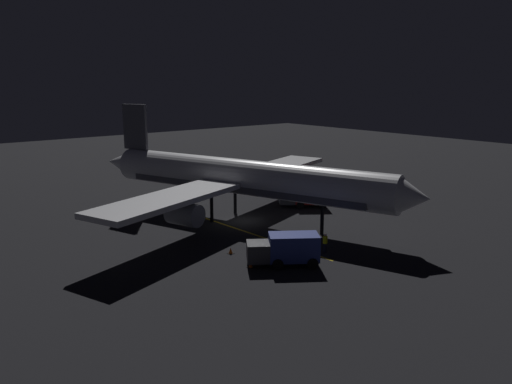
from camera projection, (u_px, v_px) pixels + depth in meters
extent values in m
cube|color=black|center=(244.00, 222.00, 53.02)|extent=(180.00, 180.00, 0.20)
cube|color=gold|center=(251.00, 233.00, 48.57)|extent=(1.28, 20.56, 0.01)
cylinder|color=white|center=(244.00, 177.00, 51.96)|extent=(14.15, 32.27, 3.69)
cube|color=#4C4C56|center=(244.00, 187.00, 52.18)|extent=(12.38, 27.55, 0.66)
cone|color=white|center=(413.00, 197.00, 42.97)|extent=(4.38, 3.96, 3.61)
cone|color=white|center=(121.00, 163.00, 61.23)|extent=(4.57, 5.26, 3.32)
cube|color=#4C4C56|center=(135.00, 127.00, 58.88)|extent=(1.51, 3.52, 5.34)
cube|color=white|center=(277.00, 167.00, 61.27)|extent=(17.09, 9.87, 0.50)
cylinder|color=slate|center=(282.00, 180.00, 60.28)|extent=(3.02, 3.71, 2.10)
cube|color=white|center=(168.00, 199.00, 44.57)|extent=(17.09, 9.87, 0.50)
cylinder|color=slate|center=(185.00, 214.00, 44.94)|extent=(3.02, 3.71, 2.10)
cylinder|color=black|center=(322.00, 220.00, 48.05)|extent=(0.46, 0.46, 2.92)
cylinder|color=black|center=(235.00, 200.00, 55.87)|extent=(0.46, 0.46, 2.92)
cylinder|color=black|center=(212.00, 209.00, 52.20)|extent=(0.46, 0.46, 2.92)
cube|color=navy|center=(294.00, 247.00, 39.94)|extent=(4.46, 4.02, 2.13)
cube|color=#38383D|center=(258.00, 252.00, 39.82)|extent=(2.62, 2.67, 1.50)
cylinder|color=black|center=(276.00, 260.00, 40.08)|extent=(2.07, 2.40, 0.90)
cylinder|color=black|center=(310.00, 259.00, 40.27)|extent=(2.07, 2.40, 0.90)
cube|color=maroon|center=(310.00, 194.00, 58.65)|extent=(4.25, 3.92, 2.13)
cube|color=#38383D|center=(287.00, 197.00, 58.59)|extent=(2.64, 2.68, 1.50)
cylinder|color=black|center=(299.00, 203.00, 58.82)|extent=(2.10, 2.39, 0.90)
cylinder|color=black|center=(321.00, 203.00, 58.94)|extent=(2.10, 2.39, 0.90)
cylinder|color=black|center=(325.00, 248.00, 43.03)|extent=(0.32, 0.32, 0.85)
cylinder|color=yellow|center=(325.00, 240.00, 42.87)|extent=(0.40, 0.40, 0.65)
sphere|color=tan|center=(325.00, 235.00, 42.77)|extent=(0.24, 0.24, 0.24)
cone|color=#EA590F|center=(231.00, 251.00, 42.83)|extent=(0.36, 0.36, 0.55)
cube|color=black|center=(231.00, 253.00, 42.88)|extent=(0.50, 0.50, 0.03)
cone|color=#EA590F|center=(251.00, 264.00, 39.61)|extent=(0.36, 0.36, 0.55)
cube|color=black|center=(251.00, 267.00, 39.67)|extent=(0.50, 0.50, 0.03)
cone|color=#EA590F|center=(316.00, 234.00, 47.56)|extent=(0.36, 0.36, 0.55)
cube|color=black|center=(316.00, 236.00, 47.62)|extent=(0.50, 0.50, 0.03)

